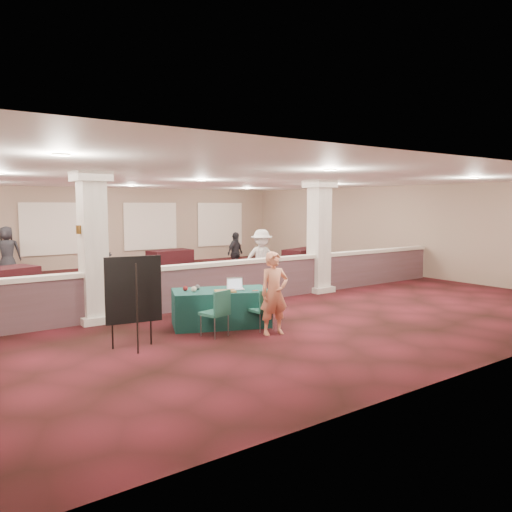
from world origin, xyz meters
TOP-DOWN VIEW (x-y plane):
  - ground at (0.00, 0.00)m, footprint 16.00×16.00m
  - wall_back at (0.00, 8.00)m, footprint 16.00×0.04m
  - wall_front at (0.00, -8.00)m, footprint 16.00×0.04m
  - wall_right at (8.00, 0.00)m, footprint 0.04×16.00m
  - ceiling at (0.00, 0.00)m, footprint 16.00×16.00m
  - partition_wall at (0.00, -1.50)m, footprint 15.60×0.28m
  - column_left at (-3.50, -1.50)m, footprint 0.72×0.72m
  - column_right at (3.00, -1.50)m, footprint 0.72×0.72m
  - sconce_left at (-3.78, -1.50)m, footprint 0.12×0.12m
  - sconce_right at (-3.22, -1.50)m, footprint 0.12×0.12m
  - near_table at (-1.47, -3.33)m, footprint 2.19×1.65m
  - conf_chair_main at (-0.99, -4.18)m, footprint 0.46×0.46m
  - conf_chair_side at (-1.98, -4.05)m, footprint 0.55×0.55m
  - easel_board at (-3.61, -3.95)m, footprint 0.96×0.54m
  - woman at (-1.00, -4.54)m, footprint 0.64×0.49m
  - far_table_front_center at (-2.00, 0.30)m, footprint 1.79×1.00m
  - far_table_front_right at (6.05, 0.58)m, footprint 1.87×1.38m
  - far_table_back_center at (2.00, 6.12)m, footprint 1.84×1.08m
  - far_table_back_right at (6.50, 3.20)m, footprint 2.00×1.41m
  - attendee_a at (-1.55, 4.00)m, footprint 0.79×0.45m
  - attendee_b at (2.05, 0.00)m, footprint 1.25×0.91m
  - attendee_c at (3.03, 2.92)m, footprint 1.00×0.76m
  - attendee_d at (-3.81, 6.83)m, footprint 0.94×0.60m
  - laptop_base at (-1.20, -3.50)m, footprint 0.41×0.35m
  - laptop_screen at (-1.16, -3.39)m, footprint 0.32×0.14m
  - screen_glow at (-1.16, -3.39)m, footprint 0.29×0.12m
  - knitting at (-1.52, -3.59)m, footprint 0.50×0.44m
  - yarn_cream at (-2.03, -3.22)m, footprint 0.11×0.11m
  - yarn_red at (-2.12, -3.01)m, footprint 0.10×0.10m
  - yarn_grey at (-1.85, -3.04)m, footprint 0.11×0.11m
  - scissors at (-0.95, -3.85)m, footprint 0.13×0.08m

SIDE VIEW (x-z plane):
  - ground at x=0.00m, z-range 0.00..0.00m
  - far_table_front_right at x=6.05m, z-range 0.00..0.68m
  - far_table_front_center at x=-2.00m, z-range 0.00..0.70m
  - far_table_back_center at x=2.00m, z-range 0.00..0.71m
  - far_table_back_right at x=6.50m, z-range 0.00..0.73m
  - near_table at x=-1.47m, z-range 0.00..0.75m
  - conf_chair_main at x=-0.99m, z-range 0.08..0.91m
  - conf_chair_side at x=-1.98m, z-range 0.08..0.98m
  - partition_wall at x=0.00m, z-range 0.02..1.12m
  - scissors at x=-0.95m, z-range 0.75..0.77m
  - laptop_base at x=-1.20m, z-range 0.75..0.77m
  - attendee_c at x=3.03m, z-range 0.00..1.53m
  - knitting at x=-1.52m, z-range 0.75..0.79m
  - yarn_red at x=-2.12m, z-range 0.75..0.86m
  - yarn_grey at x=-1.85m, z-range 0.75..0.86m
  - woman at x=-1.00m, z-range 0.00..1.62m
  - yarn_cream at x=-2.03m, z-range 0.75..0.87m
  - attendee_a at x=-1.55m, z-range 0.00..1.64m
  - screen_glow at x=-1.16m, z-range 0.77..0.97m
  - attendee_b at x=2.05m, z-range 0.00..1.77m
  - laptop_screen at x=-1.16m, z-range 0.77..1.00m
  - attendee_d at x=-3.81m, z-range 0.00..1.79m
  - easel_board at x=-3.61m, z-range 0.22..1.86m
  - wall_back at x=0.00m, z-range 0.00..3.20m
  - wall_front at x=0.00m, z-range 0.00..3.20m
  - wall_right at x=8.00m, z-range 0.00..3.20m
  - column_left at x=-3.50m, z-range 0.04..3.24m
  - column_right at x=3.00m, z-range 0.04..3.24m
  - sconce_left at x=-3.78m, z-range 1.91..2.09m
  - sconce_right at x=-3.22m, z-range 1.91..2.09m
  - ceiling at x=0.00m, z-range 3.19..3.21m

